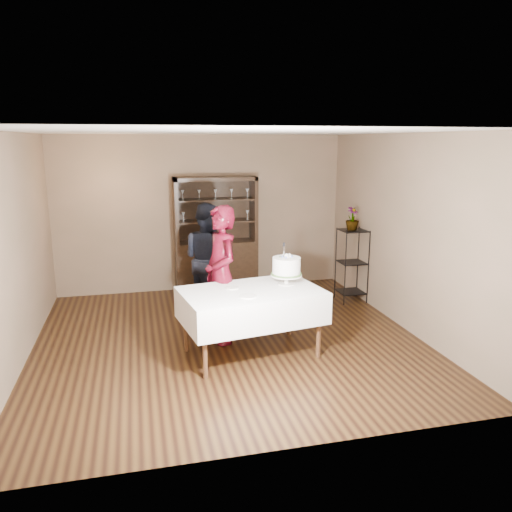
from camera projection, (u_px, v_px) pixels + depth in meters
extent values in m
plane|color=black|center=(229.00, 340.00, 6.65)|extent=(5.00, 5.00, 0.00)
plane|color=silver|center=(226.00, 132.00, 6.04)|extent=(5.00, 5.00, 0.00)
cube|color=brown|center=(202.00, 214.00, 8.72)|extent=(5.00, 0.02, 2.70)
cube|color=brown|center=(15.00, 251.00, 5.78)|extent=(0.02, 5.00, 2.70)
cube|color=brown|center=(405.00, 233.00, 6.92)|extent=(0.02, 5.00, 2.70)
cube|color=black|center=(216.00, 266.00, 8.72)|extent=(1.40, 0.48, 0.90)
cube|color=black|center=(213.00, 208.00, 8.70)|extent=(1.40, 0.03, 1.10)
cube|color=black|center=(215.00, 179.00, 8.38)|extent=(1.40, 0.48, 0.06)
cube|color=black|center=(216.00, 221.00, 8.54)|extent=(1.28, 0.42, 0.02)
cube|color=black|center=(215.00, 200.00, 8.46)|extent=(1.28, 0.42, 0.02)
cylinder|color=black|center=(345.00, 269.00, 7.94)|extent=(0.02, 0.02, 1.20)
cylinder|color=black|center=(368.00, 268.00, 8.03)|extent=(0.02, 0.02, 1.20)
cylinder|color=black|center=(336.00, 263.00, 8.32)|extent=(0.02, 0.02, 1.20)
cylinder|color=black|center=(358.00, 262.00, 8.41)|extent=(0.02, 0.02, 1.20)
cube|color=black|center=(351.00, 292.00, 8.28)|extent=(0.40, 0.40, 0.02)
cube|color=black|center=(352.00, 262.00, 8.17)|extent=(0.40, 0.40, 0.01)
cube|color=black|center=(353.00, 230.00, 8.05)|extent=(0.40, 0.40, 0.02)
cube|color=silver|center=(251.00, 305.00, 6.07)|extent=(1.80, 1.28, 0.38)
cylinder|color=#462C1A|center=(205.00, 345.00, 5.49)|extent=(0.06, 0.06, 0.79)
cylinder|color=#462C1A|center=(319.00, 327.00, 6.04)|extent=(0.06, 0.06, 0.79)
cylinder|color=#462C1A|center=(186.00, 322.00, 6.21)|extent=(0.06, 0.06, 0.79)
cylinder|color=#462C1A|center=(289.00, 307.00, 6.76)|extent=(0.06, 0.06, 0.79)
imported|color=#3C0510|center=(221.00, 275.00, 6.44)|extent=(0.57, 0.74, 1.80)
imported|color=black|center=(208.00, 259.00, 7.55)|extent=(1.01, 1.05, 1.70)
cylinder|color=white|center=(286.00, 284.00, 6.27)|extent=(0.22, 0.22, 0.01)
cylinder|color=white|center=(286.00, 280.00, 6.26)|extent=(0.05, 0.05, 0.11)
cylinder|color=white|center=(286.00, 275.00, 6.25)|extent=(0.39, 0.39, 0.02)
cylinder|color=#496F35|center=(286.00, 274.00, 6.24)|extent=(0.38, 0.38, 0.02)
cylinder|color=white|center=(286.00, 266.00, 6.22)|extent=(0.41, 0.41, 0.22)
sphere|color=#5F6FCB|center=(289.00, 256.00, 6.20)|extent=(0.03, 0.03, 0.03)
cube|color=silver|center=(284.00, 252.00, 6.15)|extent=(0.03, 0.03, 0.15)
cube|color=black|center=(284.00, 245.00, 6.13)|extent=(0.03, 0.03, 0.06)
cylinder|color=white|center=(248.00, 296.00, 5.77)|extent=(0.23, 0.23, 0.01)
cylinder|color=white|center=(232.00, 288.00, 6.09)|extent=(0.18, 0.18, 0.01)
imported|color=#496F35|center=(352.00, 219.00, 8.01)|extent=(0.28, 0.28, 0.37)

